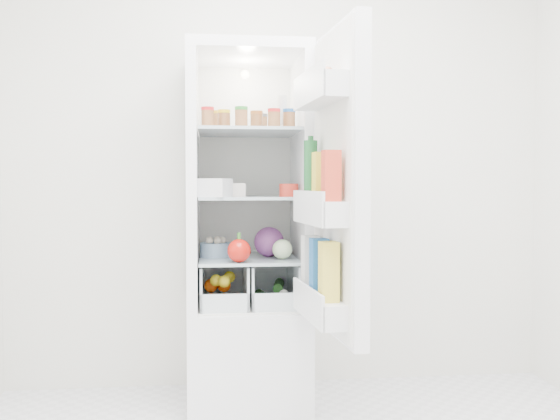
{
  "coord_description": "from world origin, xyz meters",
  "views": [
    {
      "loc": [
        -0.38,
        -1.97,
        1.12
      ],
      "look_at": [
        -0.06,
        0.95,
        1.0
      ],
      "focal_mm": 40.0,
      "sensor_mm": 36.0,
      "label": 1
    }
  ],
  "objects": [
    {
      "name": "bell_pepper",
      "position": [
        -0.25,
        0.97,
        0.8
      ],
      "size": [
        0.11,
        0.11,
        0.11
      ],
      "primitive_type": "sphere",
      "color": "red",
      "rests_on": "shelf_low"
    },
    {
      "name": "mushroom_bowl",
      "position": [
        -0.36,
        1.22,
        0.78
      ],
      "size": [
        0.19,
        0.19,
        0.07
      ],
      "primitive_type": "cylinder",
      "rotation": [
        0.0,
        0.0,
        0.25
      ],
      "color": "#7E9DBB",
      "rests_on": "shelf_low"
    },
    {
      "name": "veg_pile",
      "position": [
        -0.07,
        1.18,
        0.56
      ],
      "size": [
        0.16,
        0.3,
        0.1
      ],
      "color": "#1B511B",
      "rests_on": "refrigerator"
    },
    {
      "name": "shelf_mid",
      "position": [
        -0.2,
        1.19,
        1.05
      ],
      "size": [
        0.49,
        0.53,
        0.02
      ],
      "primitive_type": "cube",
      "color": "#9DAFB8",
      "rests_on": "refrigerator"
    },
    {
      "name": "foil_tray",
      "position": [
        -0.36,
        1.28,
        1.08
      ],
      "size": [
        0.18,
        0.16,
        0.04
      ],
      "primitive_type": "cube",
      "rotation": [
        0.0,
        0.0,
        -0.38
      ],
      "color": "silver",
      "rests_on": "shelf_mid"
    },
    {
      "name": "shelf_low",
      "position": [
        -0.2,
        1.19,
        0.74
      ],
      "size": [
        0.49,
        0.53,
        0.01
      ],
      "primitive_type": "cube",
      "color": "#9DAFB8",
      "rests_on": "refrigerator"
    },
    {
      "name": "crisper_left",
      "position": [
        -0.32,
        1.19,
        0.61
      ],
      "size": [
        0.23,
        0.46,
        0.22
      ],
      "primitive_type": null,
      "color": "silver",
      "rests_on": "refrigerator"
    },
    {
      "name": "shelf_top",
      "position": [
        -0.2,
        1.19,
        1.38
      ],
      "size": [
        0.49,
        0.53,
        0.02
      ],
      "primitive_type": "cube",
      "color": "#9DAFB8",
      "rests_on": "refrigerator"
    },
    {
      "name": "condiment_jars",
      "position": [
        -0.21,
        1.13,
        1.43
      ],
      "size": [
        0.46,
        0.34,
        0.08
      ],
      "color": "#B21919",
      "rests_on": "shelf_top"
    },
    {
      "name": "tin_red",
      "position": [
        -0.01,
        1.07,
        1.09
      ],
      "size": [
        0.11,
        0.11,
        0.06
      ],
      "primitive_type": "cylinder",
      "rotation": [
        0.0,
        0.0,
        0.21
      ],
      "color": "red",
      "rests_on": "shelf_mid"
    },
    {
      "name": "citrus_pile",
      "position": [
        -0.33,
        1.12,
        0.59
      ],
      "size": [
        0.2,
        0.24,
        0.16
      ],
      "color": "#FB5D0D",
      "rests_on": "refrigerator"
    },
    {
      "name": "salad_bag",
      "position": [
        -0.04,
        1.08,
        0.8
      ],
      "size": [
        0.1,
        0.1,
        0.1
      ],
      "primitive_type": "sphere",
      "color": "#B9D09C",
      "rests_on": "shelf_low"
    },
    {
      "name": "crisper_right",
      "position": [
        -0.08,
        1.19,
        0.61
      ],
      "size": [
        0.23,
        0.46,
        0.22
      ],
      "primitive_type": null,
      "color": "silver",
      "rests_on": "refrigerator"
    },
    {
      "name": "tub_white",
      "position": [
        -0.37,
        0.99,
        1.1
      ],
      "size": [
        0.18,
        0.18,
        0.09
      ],
      "primitive_type": "cube",
      "rotation": [
        0.0,
        0.0,
        -0.39
      ],
      "color": "silver",
      "rests_on": "shelf_mid"
    },
    {
      "name": "refrigerator",
      "position": [
        -0.2,
        1.25,
        0.67
      ],
      "size": [
        0.6,
        0.6,
        1.8
      ],
      "color": "white",
      "rests_on": "ground"
    },
    {
      "name": "squeeze_bottle",
      "position": [
        -0.03,
        1.15,
        1.47
      ],
      "size": [
        0.06,
        0.06,
        0.17
      ],
      "primitive_type": "cylinder",
      "rotation": [
        0.0,
        0.0,
        -0.18
      ],
      "color": "white",
      "rests_on": "shelf_top"
    },
    {
      "name": "tub_cream",
      "position": [
        -0.27,
        1.15,
        1.09
      ],
      "size": [
        0.12,
        0.12,
        0.06
      ],
      "primitive_type": "cube",
      "rotation": [
        0.0,
        0.0,
        0.05
      ],
      "color": "white",
      "rests_on": "shelf_mid"
    },
    {
      "name": "fridge_door",
      "position": [
        0.13,
        0.61,
        1.09
      ],
      "size": [
        0.22,
        0.6,
        1.3
      ],
      "rotation": [
        0.0,
        0.0,
        1.66
      ],
      "color": "white",
      "rests_on": "refrigerator"
    },
    {
      "name": "red_cabbage",
      "position": [
        -0.09,
        1.18,
        0.82
      ],
      "size": [
        0.15,
        0.15,
        0.15
      ],
      "primitive_type": "sphere",
      "color": "#571E59",
      "rests_on": "shelf_low"
    },
    {
      "name": "room_walls",
      "position": [
        0.0,
        0.0,
        1.59
      ],
      "size": [
        3.02,
        3.02,
        2.61
      ],
      "color": "silver",
      "rests_on": "ground"
    }
  ]
}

